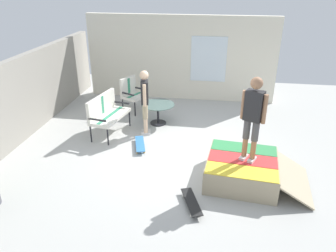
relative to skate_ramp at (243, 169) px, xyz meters
name	(u,v)px	position (x,y,z in m)	size (l,w,h in m)	color
ground_plane	(180,156)	(0.80, 1.35, -0.29)	(12.00, 12.00, 0.10)	#B2B2AD
back_wall_cinderblock	(12,104)	(0.80, 5.35, 0.75)	(9.00, 0.20, 1.98)	gray
house_facade	(181,58)	(4.60, 1.84, 1.09)	(0.23, 6.00, 2.66)	silver
skate_ramp	(243,169)	(0.00, 0.00, 0.00)	(1.56, 2.10, 0.48)	tan
patio_bench	(106,111)	(1.62, 3.35, 0.38)	(1.33, 0.78, 1.02)	black
patio_chair_near_house	(131,91)	(3.21, 3.12, 0.37)	(0.80, 0.76, 1.02)	black
patio_table	(158,110)	(2.41, 2.17, 0.16)	(0.90, 0.90, 0.57)	black
person_watching	(145,98)	(1.78, 2.38, 0.72)	(0.47, 0.29, 1.66)	silver
person_skater	(253,114)	(-0.01, -0.06, 1.20)	(0.34, 0.44, 1.65)	silver
skateboard_by_bench	(140,144)	(1.00, 2.34, -0.16)	(0.82, 0.42, 0.10)	#3372B2
skateboard_spare	(191,202)	(-0.98, 0.93, -0.16)	(0.82, 0.47, 0.10)	black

